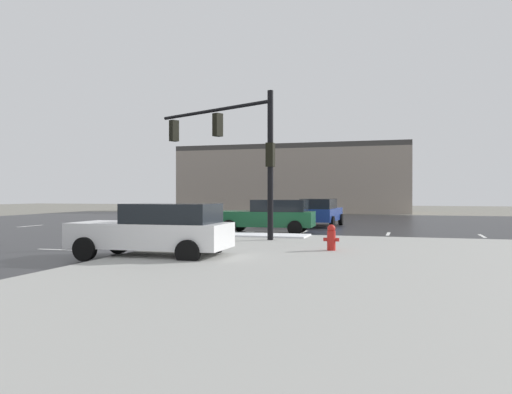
{
  "coord_description": "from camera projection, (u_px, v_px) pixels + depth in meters",
  "views": [
    {
      "loc": [
        10.87,
        -24.13,
        1.87
      ],
      "look_at": [
        0.86,
        9.18,
        1.66
      ],
      "focal_mm": 35.52,
      "sensor_mm": 36.0,
      "label": 1
    }
  ],
  "objects": [
    {
      "name": "sedan_white",
      "position": [
        156.0,
        230.0,
        14.37
      ],
      "size": [
        4.58,
        2.13,
        1.58
      ],
      "rotation": [
        0.0,
        0.0,
        3.17
      ],
      "color": "white",
      "rests_on": "road_asphalt"
    },
    {
      "name": "snow_strip_curbside",
      "position": [
        260.0,
        235.0,
        20.97
      ],
      "size": [
        4.0,
        1.6,
        0.06
      ],
      "primitive_type": "cube",
      "color": "white",
      "rests_on": "sidewalk_corner"
    },
    {
      "name": "strip_building_background",
      "position": [
        295.0,
        179.0,
        53.34
      ],
      "size": [
        23.67,
        8.0,
        6.87
      ],
      "color": "gray",
      "rests_on": "ground_plane"
    },
    {
      "name": "road_asphalt",
      "position": [
        189.0,
        230.0,
        26.24
      ],
      "size": [
        44.0,
        44.0,
        0.02
      ],
      "primitive_type": "cube",
      "color": "#232326",
      "rests_on": "ground_plane"
    },
    {
      "name": "sidewalk_corner",
      "position": [
        461.0,
        274.0,
        11.3
      ],
      "size": [
        18.0,
        18.0,
        0.14
      ],
      "primitive_type": "cube",
      "color": "#9E9E99",
      "rests_on": "ground_plane"
    },
    {
      "name": "sedan_green",
      "position": [
        269.0,
        216.0,
        23.78
      ],
      "size": [
        4.62,
        2.22,
        1.58
      ],
      "rotation": [
        0.0,
        0.0,
        3.2
      ],
      "color": "#195933",
      "rests_on": "road_asphalt"
    },
    {
      "name": "lane_markings",
      "position": [
        200.0,
        232.0,
        24.58
      ],
      "size": [
        36.15,
        36.15,
        0.01
      ],
      "color": "silver",
      "rests_on": "road_asphalt"
    },
    {
      "name": "sedan_blue",
      "position": [
        320.0,
        212.0,
        28.87
      ],
      "size": [
        2.12,
        4.58,
        1.58
      ],
      "rotation": [
        0.0,
        0.0,
        1.54
      ],
      "color": "navy",
      "rests_on": "road_asphalt"
    },
    {
      "name": "ground_plane",
      "position": [
        189.0,
        230.0,
        26.24
      ],
      "size": [
        120.0,
        120.0,
        0.0
      ],
      "primitive_type": "plane",
      "color": "slate"
    },
    {
      "name": "fire_hydrant",
      "position": [
        331.0,
        237.0,
        15.5
      ],
      "size": [
        0.48,
        0.26,
        0.79
      ],
      "color": "red",
      "rests_on": "sidewalk_corner"
    },
    {
      "name": "traffic_signal_mast",
      "position": [
        235.0,
        142.0,
        20.25
      ],
      "size": [
        5.95,
        3.04,
        5.62
      ],
      "rotation": [
        0.0,
        0.0,
        2.69
      ],
      "color": "black",
      "rests_on": "sidewalk_corner"
    }
  ]
}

